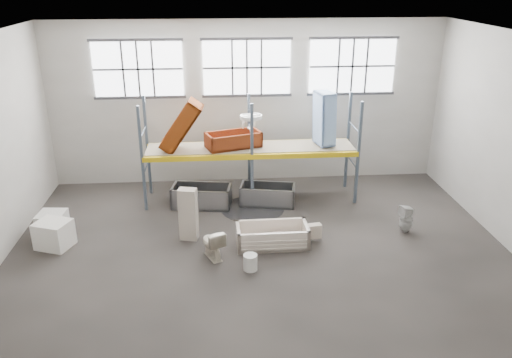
{
  "coord_description": "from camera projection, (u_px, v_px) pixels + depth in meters",
  "views": [
    {
      "loc": [
        -0.95,
        -10.41,
        6.24
      ],
      "look_at": [
        0.0,
        1.5,
        1.4
      ],
      "focal_mm": 35.92,
      "sensor_mm": 36.0,
      "label": 1
    }
  ],
  "objects": [
    {
      "name": "bucket",
      "position": [
        250.0,
        262.0,
        11.5
      ],
      "size": [
        0.39,
        0.39,
        0.37
      ],
      "primitive_type": "cylinder",
      "rotation": [
        0.0,
        0.0,
        -0.27
      ],
      "color": "silver",
      "rests_on": "floor"
    },
    {
      "name": "rack_upright_mb",
      "position": [
        249.0,
        143.0,
        15.26
      ],
      "size": [
        0.08,
        0.08,
        3.0
      ],
      "primitive_type": "cube",
      "color": "slate",
      "rests_on": "floor"
    },
    {
      "name": "cistern_tall",
      "position": [
        188.0,
        214.0,
        12.67
      ],
      "size": [
        0.49,
        0.37,
        1.35
      ],
      "primitive_type": "cube",
      "rotation": [
        0.0,
        0.0,
        -0.22
      ],
      "color": "beige",
      "rests_on": "floor"
    },
    {
      "name": "ceiling",
      "position": [
        262.0,
        37.0,
        10.14
      ],
      "size": [
        12.0,
        10.0,
        0.1
      ],
      "primitive_type": "cube",
      "color": "silver",
      "rests_on": "ground"
    },
    {
      "name": "rust_tub_tilted",
      "position": [
        181.0,
        126.0,
        14.14
      ],
      "size": [
        1.29,
        0.81,
        1.52
      ],
      "primitive_type": null,
      "rotation": [
        0.0,
        -0.96,
        -0.07
      ],
      "color": "maroon",
      "rests_on": "shelf_deck"
    },
    {
      "name": "steel_tub_right",
      "position": [
        268.0,
        195.0,
        14.76
      ],
      "size": [
        1.66,
        1.01,
        0.57
      ],
      "primitive_type": null,
      "rotation": [
        0.0,
        0.0,
        -0.19
      ],
      "color": "#989A9F",
      "rests_on": "floor"
    },
    {
      "name": "wall_front",
      "position": [
        298.0,
        293.0,
        6.43
      ],
      "size": [
        12.0,
        0.1,
        5.0
      ],
      "primitive_type": "cube",
      "color": "#A6A299",
      "rests_on": "ground"
    },
    {
      "name": "window_right",
      "position": [
        352.0,
        66.0,
        15.48
      ],
      "size": [
        2.6,
        0.04,
        1.6
      ],
      "primitive_type": "cube",
      "color": "white",
      "rests_on": "wall_back"
    },
    {
      "name": "wall_back",
      "position": [
        247.0,
        103.0,
        15.76
      ],
      "size": [
        12.0,
        0.1,
        5.0
      ],
      "primitive_type": "cube",
      "color": "#A9A59C",
      "rests_on": "ground"
    },
    {
      "name": "rack_upright_la",
      "position": [
        142.0,
        160.0,
        13.93
      ],
      "size": [
        0.08,
        0.08,
        3.0
      ],
      "primitive_type": "cube",
      "color": "slate",
      "rests_on": "floor"
    },
    {
      "name": "rack_upright_rb",
      "position": [
        348.0,
        141.0,
        15.48
      ],
      "size": [
        0.08,
        0.08,
        3.0
      ],
      "primitive_type": "cube",
      "color": "slate",
      "rests_on": "floor"
    },
    {
      "name": "window_left",
      "position": [
        138.0,
        69.0,
        15.01
      ],
      "size": [
        2.6,
        0.04,
        1.6
      ],
      "primitive_type": "cube",
      "color": "white",
      "rests_on": "wall_back"
    },
    {
      "name": "floor",
      "position": [
        261.0,
        260.0,
        12.05
      ],
      "size": [
        12.0,
        10.0,
        0.1
      ],
      "primitive_type": "cube",
      "color": "#4E4743",
      "rests_on": "ground"
    },
    {
      "name": "carton_near",
      "position": [
        54.0,
        234.0,
        12.42
      ],
      "size": [
        0.96,
        0.9,
        0.67
      ],
      "primitive_type": "cube",
      "rotation": [
        0.0,
        0.0,
        -0.37
      ],
      "color": "white",
      "rests_on": "floor"
    },
    {
      "name": "rack_upright_ra",
      "position": [
        358.0,
        154.0,
        14.37
      ],
      "size": [
        0.08,
        0.08,
        3.0
      ],
      "primitive_type": "cube",
      "color": "slate",
      "rests_on": "floor"
    },
    {
      "name": "blue_tub_upright",
      "position": [
        324.0,
        118.0,
        14.5
      ],
      "size": [
        0.62,
        0.8,
        1.53
      ],
      "primitive_type": null,
      "rotation": [
        0.0,
        1.54,
        0.21
      ],
      "color": "#93BCF8",
      "rests_on": "shelf_deck"
    },
    {
      "name": "shelf_deck",
      "position": [
        250.0,
        147.0,
        14.68
      ],
      "size": [
        5.9,
        1.1,
        0.03
      ],
      "primitive_type": "cube",
      "color": "gray",
      "rests_on": "floor"
    },
    {
      "name": "wet_patch",
      "position": [
        253.0,
        209.0,
        14.53
      ],
      "size": [
        1.8,
        1.8,
        0.0
      ],
      "primitive_type": "cylinder",
      "color": "black",
      "rests_on": "floor"
    },
    {
      "name": "window_mid",
      "position": [
        247.0,
        68.0,
        15.25
      ],
      "size": [
        2.6,
        0.04,
        1.6
      ],
      "primitive_type": "cube",
      "color": "white",
      "rests_on": "wall_back"
    },
    {
      "name": "cistern_spare",
      "position": [
        313.0,
        231.0,
        12.68
      ],
      "size": [
        0.41,
        0.24,
        0.36
      ],
      "primitive_type": "cube",
      "rotation": [
        0.0,
        0.0,
        0.17
      ],
      "color": "beige",
      "rests_on": "bathtub_beige"
    },
    {
      "name": "steel_tub_left",
      "position": [
        202.0,
        196.0,
        14.61
      ],
      "size": [
        1.76,
        1.03,
        0.61
      ],
      "primitive_type": null,
      "rotation": [
        0.0,
        0.0,
        -0.16
      ],
      "color": "#95969C",
      "rests_on": "floor"
    },
    {
      "name": "toilet_beige",
      "position": [
        212.0,
        243.0,
        11.93
      ],
      "size": [
        0.68,
        0.83,
        0.74
      ],
      "primitive_type": "imported",
      "rotation": [
        0.0,
        0.0,
        3.57
      ],
      "color": "#EFE3CB",
      "rests_on": "floor"
    },
    {
      "name": "toilet_white",
      "position": [
        406.0,
        219.0,
        13.11
      ],
      "size": [
        0.41,
        0.41,
        0.74
      ],
      "primitive_type": "imported",
      "rotation": [
        0.0,
        0.0,
        -1.31
      ],
      "color": "silver",
      "rests_on": "floor"
    },
    {
      "name": "rack_upright_lb",
      "position": [
        147.0,
        146.0,
        15.04
      ],
      "size": [
        0.08,
        0.08,
        3.0
      ],
      "primitive_type": "cube",
      "color": "slate",
      "rests_on": "floor"
    },
    {
      "name": "carton_far",
      "position": [
        52.0,
        223.0,
        13.11
      ],
      "size": [
        0.72,
        0.72,
        0.55
      ],
      "primitive_type": "cube",
      "rotation": [
        0.0,
        0.0,
        -0.09
      ],
      "color": "silver",
      "rests_on": "floor"
    },
    {
      "name": "sink_on_shelf",
      "position": [
        251.0,
        133.0,
        14.23
      ],
      "size": [
        0.74,
        0.64,
        0.55
      ],
      "primitive_type": "imported",
      "rotation": [
        0.0,
        0.0,
        0.3
      ],
      "color": "white",
      "rests_on": "rust_tub_flat"
    },
    {
      "name": "rack_beam_front",
      "position": [
        252.0,
        157.0,
        14.15
      ],
      "size": [
        6.0,
        0.1,
        0.14
      ],
      "primitive_type": "cube",
      "color": "yellow",
      "rests_on": "floor"
    },
    {
      "name": "rust_tub_flat",
      "position": [
        233.0,
        140.0,
        14.55
      ],
      "size": [
        1.68,
        1.16,
        0.43
      ],
      "primitive_type": null,
      "rotation": [
        0.0,
        0.0,
        0.32
      ],
      "color": "#983E0B",
      "rests_on": "shelf_deck"
    },
    {
      "name": "rack_beam_back",
      "position": [
        249.0,
        143.0,
        15.26
      ],
      "size": [
        6.0,
        0.1,
        0.14
      ],
      "primitive_type": "cube",
      "color": "yellow",
      "rests_on": "floor"
    },
    {
      "name": "bathtub_beige",
      "position": [
        272.0,
        235.0,
        12.52
      ],
      "size": [
        1.76,
        0.85,
        0.51
      ],
      "primitive_type": null,
      "rotation": [
        0.0,
        0.0,
        0.01
      ],
      "color": "beige",
      "rests_on": "floor"
    },
    {
      "name": "sink_in_tub",
      "position": [
        279.0,
        238.0,
        12.58
      ],
      "size": [
        0.55,
        0.55,
        0.17
      ],
      "primitive_type": "imported",
      "rotation": [
        0.0,
        0.0,
        0.16
      ],
      "color": "beige",
      "rests_on": "bathtub_beige"
    },
    {
      "name": "rack_upright_ma",
      "position": [
        252.0,
        157.0,
        14.15
      ],
      "size": [
        0.08,
        0.08,
        3.0
      ],
      "primitive_type": "cube",
      "color": "slate",
      "rests_on": "floor"
    }
  ]
}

